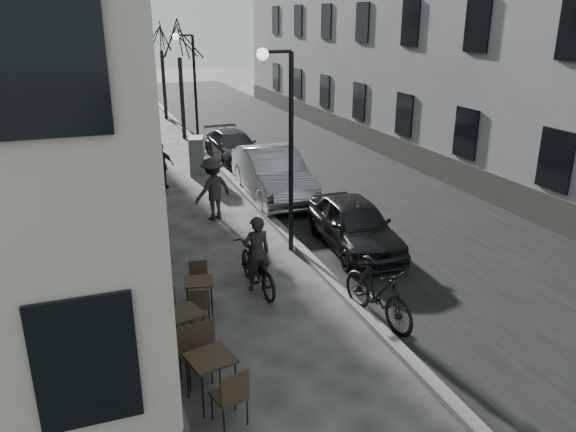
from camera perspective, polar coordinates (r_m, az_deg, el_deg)
ground at (r=10.04m, az=12.77°, el=-16.07°), size 120.00×120.00×0.00m
road at (r=24.95m, az=0.61°, el=6.31°), size 7.30×60.00×0.00m
kerb at (r=23.93m, az=-7.63°, el=5.70°), size 0.25×60.00×0.12m
streetlamp_near at (r=13.75m, az=-0.36°, el=8.70°), size 0.90×0.28×5.09m
streetlamp_far at (r=25.26m, az=-9.84°, el=13.47°), size 0.90×0.28×5.09m
tree_near at (r=28.11m, az=-11.07°, el=17.08°), size 2.40×2.40×5.70m
tree_far at (r=34.04m, az=-12.83°, el=17.37°), size 2.40×2.40×5.70m
bistro_set_a at (r=9.18m, az=-7.82°, el=-15.67°), size 0.82×1.70×0.97m
bistro_set_b at (r=10.52m, az=-10.54°, el=-11.02°), size 0.86×1.60×0.92m
bistro_set_c at (r=11.74m, az=-8.99°, el=-7.70°), size 0.67×1.47×0.84m
utility_cabinet at (r=21.91m, az=-9.25°, el=6.07°), size 0.74×1.05×1.42m
bicycle at (r=12.50m, az=-3.18°, el=-5.22°), size 0.83×2.04×1.05m
cyclist_rider at (r=12.36m, az=-3.21°, el=-3.82°), size 0.65×0.45×1.72m
pedestrian_near at (r=14.89m, az=-13.89°, el=-0.51°), size 0.93×0.83×1.57m
pedestrian_mid at (r=16.77m, az=-7.61°, el=2.77°), size 1.41×1.16×1.90m
pedestrian_far at (r=20.25m, az=-12.79°, el=4.99°), size 1.01×0.61×1.62m
car_near at (r=14.68m, az=6.78°, el=-0.83°), size 1.86×4.04×1.34m
car_mid at (r=18.77m, az=-1.58°, el=4.35°), size 1.91×5.01×1.63m
car_far at (r=23.77m, az=-5.56°, el=7.05°), size 1.89×4.28×1.22m
moped at (r=11.31m, az=9.11°, el=-7.65°), size 0.95×2.18×1.27m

